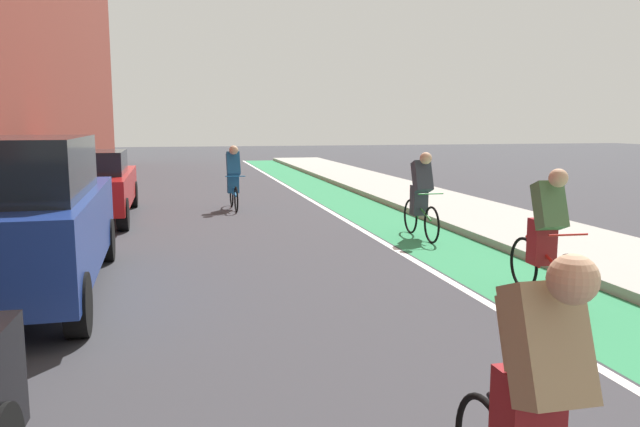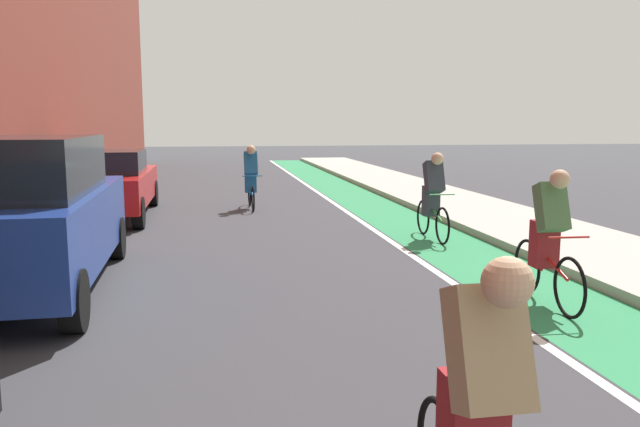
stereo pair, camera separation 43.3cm
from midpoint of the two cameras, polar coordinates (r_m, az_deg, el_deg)
The scene contains 10 objects.
ground_plane at distance 13.84m, azimuth -5.68°, elevation -0.67°, with size 86.85×86.85×0.00m, color #38383D.
bike_lane_paint at distance 16.35m, azimuth 5.57°, elevation 0.72°, with size 1.60×39.48×0.00m, color #2D8451.
lane_divider_stripe at distance 16.14m, azimuth 2.49°, elevation 0.65°, with size 0.12×39.48×0.00m, color white.
sidewalk_right at distance 17.01m, azimuth 12.42°, elevation 1.09°, with size 2.60×39.48×0.14m, color #A8A59E.
parked_suv_blue at distance 8.59m, azimuth -24.11°, elevation -0.00°, with size 2.08×4.75×1.98m.
parked_sedan_red at distance 14.90m, azimuth -17.95°, elevation 2.66°, with size 1.91×4.73×1.53m.
cyclist_lead at distance 3.16m, azimuth 18.47°, elevation -16.57°, with size 0.48×1.70×1.61m.
cyclist_mid at distance 7.90m, azimuth 21.60°, elevation -2.05°, with size 0.48×1.74×1.63m.
cyclist_trailing at distance 11.73m, azimuth 11.28°, elevation 1.78°, with size 0.48×1.72×1.62m.
cyclist_far at distance 15.68m, azimuth -5.54°, elevation 3.35°, with size 0.48×1.68×1.59m.
Camera 2 is at (-0.71, 2.06, 2.15)m, focal length 35.11 mm.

